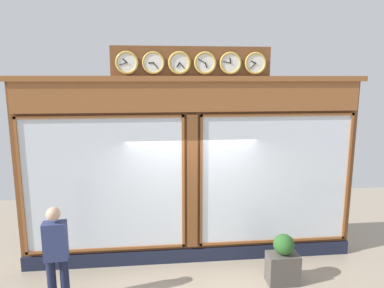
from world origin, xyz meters
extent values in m
cube|color=brown|center=(0.00, -0.15, 1.80)|extent=(6.60, 0.30, 3.60)
cube|color=#191E33|center=(0.00, 0.02, 0.14)|extent=(6.60, 0.08, 0.28)
cube|color=brown|center=(0.00, 0.04, 3.32)|extent=(6.47, 0.08, 0.56)
cube|color=brown|center=(0.00, 0.02, 3.65)|extent=(6.74, 0.20, 0.10)
cube|color=silver|center=(-1.68, 0.01, 1.67)|extent=(2.95, 0.02, 2.54)
cube|color=brown|center=(-1.68, 0.04, 2.97)|extent=(3.05, 0.04, 0.05)
cube|color=brown|center=(-1.68, 0.04, 0.37)|extent=(3.05, 0.04, 0.05)
cube|color=brown|center=(-3.18, 0.04, 1.67)|extent=(0.05, 0.04, 2.64)
cube|color=brown|center=(-0.18, 0.04, 1.67)|extent=(0.05, 0.04, 2.64)
cube|color=silver|center=(1.68, 0.01, 1.67)|extent=(2.95, 0.02, 2.54)
cube|color=brown|center=(1.68, 0.04, 2.97)|extent=(3.05, 0.04, 0.05)
cube|color=brown|center=(1.68, 0.04, 0.37)|extent=(3.05, 0.04, 0.05)
cube|color=brown|center=(3.18, 0.04, 1.67)|extent=(0.05, 0.04, 2.64)
cube|color=brown|center=(0.18, 0.04, 1.67)|extent=(0.05, 0.04, 2.64)
cube|color=brown|center=(0.00, 0.03, 1.67)|extent=(0.20, 0.10, 2.64)
cube|color=brown|center=(0.00, -0.02, 3.93)|extent=(2.95, 0.06, 0.60)
cylinder|color=white|center=(-1.17, 0.06, 3.93)|extent=(0.33, 0.02, 0.33)
torus|color=gold|center=(-1.17, 0.06, 3.93)|extent=(0.41, 0.05, 0.41)
cube|color=black|center=(-1.13, 0.07, 3.95)|extent=(0.09, 0.01, 0.05)
cube|color=black|center=(-1.12, 0.07, 3.88)|extent=(0.11, 0.01, 0.11)
sphere|color=black|center=(-1.17, 0.08, 3.93)|extent=(0.02, 0.02, 0.02)
cylinder|color=white|center=(-0.70, 0.06, 3.93)|extent=(0.33, 0.02, 0.33)
torus|color=gold|center=(-0.70, 0.06, 3.93)|extent=(0.41, 0.05, 0.41)
cube|color=black|center=(-0.70, 0.07, 3.98)|extent=(0.03, 0.01, 0.09)
cube|color=black|center=(-0.63, 0.07, 3.95)|extent=(0.14, 0.01, 0.04)
sphere|color=black|center=(-0.70, 0.08, 3.93)|extent=(0.02, 0.02, 0.02)
cylinder|color=white|center=(-0.23, 0.06, 3.93)|extent=(0.33, 0.02, 0.33)
torus|color=gold|center=(-0.23, 0.06, 3.93)|extent=(0.41, 0.05, 0.41)
cube|color=black|center=(-0.25, 0.07, 3.89)|extent=(0.05, 0.01, 0.09)
cube|color=black|center=(-0.17, 0.07, 3.96)|extent=(0.13, 0.01, 0.07)
sphere|color=black|center=(-0.23, 0.08, 3.93)|extent=(0.02, 0.02, 0.02)
cylinder|color=white|center=(0.23, 0.06, 3.93)|extent=(0.33, 0.02, 0.33)
torus|color=gold|center=(0.23, 0.06, 3.93)|extent=(0.42, 0.05, 0.42)
cube|color=black|center=(0.26, 0.07, 3.89)|extent=(0.06, 0.01, 0.09)
cube|color=black|center=(0.19, 0.07, 3.88)|extent=(0.10, 0.01, 0.11)
sphere|color=black|center=(0.23, 0.08, 3.93)|extent=(0.02, 0.02, 0.02)
cylinder|color=white|center=(0.70, 0.06, 3.93)|extent=(0.33, 0.02, 0.33)
torus|color=gold|center=(0.70, 0.06, 3.93)|extent=(0.40, 0.04, 0.40)
cube|color=black|center=(0.75, 0.07, 3.93)|extent=(0.09, 0.01, 0.02)
cube|color=black|center=(0.66, 0.07, 3.88)|extent=(0.10, 0.01, 0.12)
sphere|color=black|center=(0.70, 0.08, 3.93)|extent=(0.02, 0.02, 0.02)
cylinder|color=white|center=(1.17, 0.06, 3.93)|extent=(0.33, 0.02, 0.33)
torus|color=gold|center=(1.17, 0.06, 3.93)|extent=(0.41, 0.05, 0.41)
cube|color=black|center=(1.21, 0.07, 3.96)|extent=(0.08, 0.01, 0.08)
cube|color=black|center=(1.24, 0.07, 3.91)|extent=(0.14, 0.01, 0.06)
sphere|color=black|center=(1.17, 0.08, 3.93)|extent=(0.02, 0.02, 0.02)
cylinder|color=#191E38|center=(2.40, 1.19, 0.41)|extent=(0.14, 0.14, 0.82)
cylinder|color=#191E38|center=(2.20, 1.17, 0.41)|extent=(0.14, 0.14, 0.82)
cube|color=navy|center=(2.30, 1.18, 1.13)|extent=(0.38, 0.25, 0.62)
sphere|color=tan|center=(2.30, 1.18, 1.58)|extent=(0.22, 0.22, 0.22)
cube|color=#4C4742|center=(-1.55, 0.93, 0.28)|extent=(0.56, 0.36, 0.56)
sphere|color=#285623|center=(-1.55, 0.93, 0.74)|extent=(0.37, 0.37, 0.37)
camera|label=1|loc=(0.70, 6.54, 3.65)|focal=32.84mm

